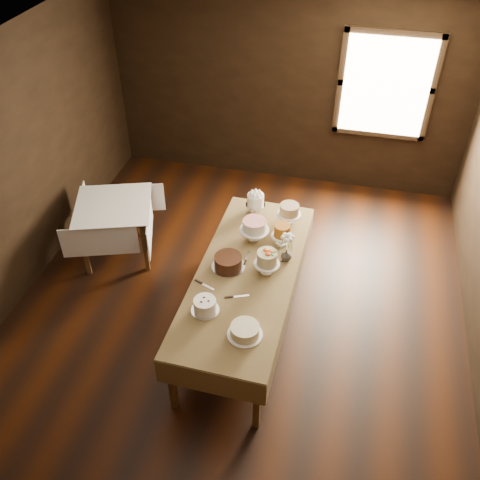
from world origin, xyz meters
The scene contains 21 objects.
floor centered at (0.00, 0.00, 0.00)m, with size 5.00×6.00×0.01m, color black.
ceiling centered at (0.00, 0.00, 2.80)m, with size 5.00×6.00×0.01m, color beige.
wall_back centered at (0.00, 3.00, 1.40)m, with size 5.00×0.02×2.80m, color black.
wall_left centered at (-2.50, 0.00, 1.40)m, with size 0.02×6.00×2.80m, color black.
window centered at (1.30, 2.94, 1.60)m, with size 1.10×0.05×1.30m, color #FFEABF.
display_table centered at (0.14, -0.09, 0.72)m, with size 1.04×2.54×0.78m.
side_table centered at (-1.69, 0.72, 0.66)m, with size 1.13×1.13×0.75m.
cake_meringue centered at (0.00, 0.95, 0.89)m, with size 0.24×0.24×0.24m.
cake_speckled centered at (0.41, 0.85, 0.89)m, with size 0.28×0.28×0.24m.
cake_lattice centered at (0.10, 0.47, 0.89)m, with size 0.32×0.32×0.24m.
cake_caramel centered at (0.40, 0.44, 0.89)m, with size 0.23×0.23×0.27m.
cake_chocolate centered at (-0.06, -0.05, 0.84)m, with size 0.39×0.39×0.13m.
cake_flowers centered at (0.33, -0.03, 0.90)m, with size 0.29×0.29×0.27m.
cake_swirl centered at (-0.12, -0.69, 0.85)m, with size 0.29×0.29×0.14m.
cake_cream centered at (0.31, -0.89, 0.83)m, with size 0.32×0.32×0.11m.
cake_server_a centered at (0.17, -0.43, 0.78)m, with size 0.24×0.03×0.01m, color silver.
cake_server_c centered at (0.09, 0.17, 0.78)m, with size 0.24×0.03×0.01m, color silver.
cake_server_d centered at (0.46, 0.16, 0.78)m, with size 0.24×0.03×0.01m, color silver.
cake_server_e centered at (-0.18, -0.38, 0.78)m, with size 0.24×0.03×0.01m, color silver.
flower_vase centered at (0.49, 0.20, 0.84)m, with size 0.12×0.12×0.12m, color #2D2823.
flower_bouquet centered at (0.49, 0.20, 1.02)m, with size 0.14×0.14×0.20m, color white, non-canonical shape.
Camera 1 is at (1.00, -3.94, 4.46)m, focal length 39.70 mm.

